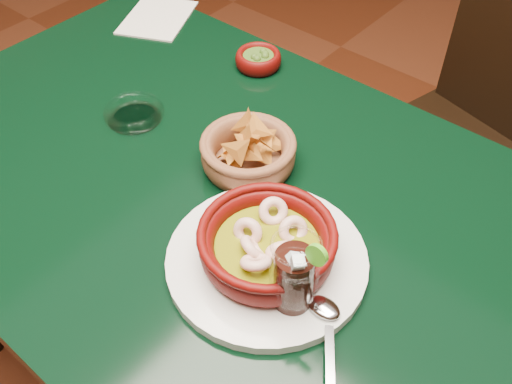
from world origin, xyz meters
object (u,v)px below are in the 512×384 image
Objects in this scene: shrimp_plate at (267,249)px; chip_basket at (248,152)px; dining_chair at (469,135)px; dining_table at (205,211)px; cola_drink at (294,278)px.

chip_basket is (-0.16, 0.14, -0.01)m from shrimp_plate.
shrimp_plate is at bearing -91.57° from dining_chair.
dining_table is 1.32× the size of dining_chair.
chip_basket is at bearing 137.84° from shrimp_plate.
dining_table is 0.35m from cola_drink.
dining_table is 0.26m from shrimp_plate.
dining_chair reaches higher than dining_table.
dining_table is 7.76× the size of cola_drink.
shrimp_plate is (-0.02, -0.78, 0.28)m from dining_chair.
cola_drink is (0.28, -0.11, 0.17)m from dining_table.
shrimp_plate reaches higher than dining_table.
cola_drink is (0.05, -0.82, 0.32)m from dining_chair.
chip_basket is at bearing 142.32° from cola_drink.
dining_chair is 0.72m from chip_basket.
shrimp_plate is 0.21m from chip_basket.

